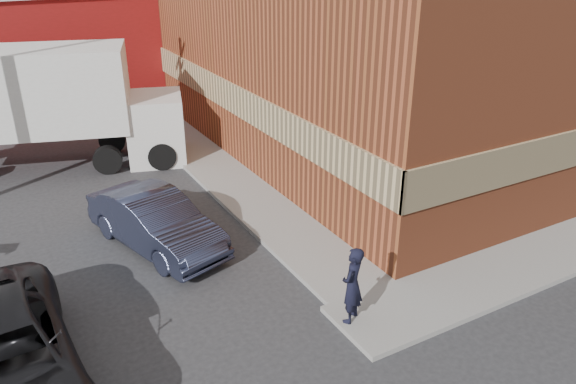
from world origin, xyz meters
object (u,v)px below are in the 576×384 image
sedan (156,222)px  box_truck (55,100)px  man (352,285)px  brick_building (397,9)px

sedan → box_truck: size_ratio=0.51×
man → sedan: 5.55m
brick_building → sedan: bearing=-157.2°
sedan → man: bearing=-80.4°
brick_building → box_truck: (-12.19, 2.27, -2.38)m
man → box_truck: (-3.49, 11.93, 1.36)m
brick_building → sedan: brick_building is taller
brick_building → man: bearing=-132.0°
man → box_truck: size_ratio=0.19×
man → sedan: size_ratio=0.38×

